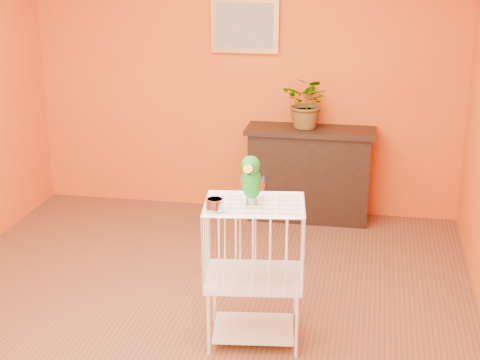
# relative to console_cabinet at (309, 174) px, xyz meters

# --- Properties ---
(ground) EXTENTS (4.50, 4.50, 0.00)m
(ground) POSITION_rel_console_cabinet_xyz_m (-0.64, -2.04, -0.43)
(ground) COLOR brown
(ground) RESTS_ON ground
(room_shell) EXTENTS (4.50, 4.50, 4.50)m
(room_shell) POSITION_rel_console_cabinet_xyz_m (-0.64, -2.04, 1.15)
(room_shell) COLOR #D85D14
(room_shell) RESTS_ON ground
(console_cabinet) EXTENTS (1.16, 0.42, 0.86)m
(console_cabinet) POSITION_rel_console_cabinet_xyz_m (0.00, 0.00, 0.00)
(console_cabinet) COLOR black
(console_cabinet) RESTS_ON ground
(potted_plant) EXTENTS (0.56, 0.59, 0.37)m
(potted_plant) POSITION_rel_console_cabinet_xyz_m (-0.03, -0.04, 0.61)
(potted_plant) COLOR #26722D
(potted_plant) RESTS_ON console_cabinet
(framed_picture) EXTENTS (0.62, 0.04, 0.50)m
(framed_picture) POSITION_rel_console_cabinet_xyz_m (-0.64, 0.17, 1.32)
(framed_picture) COLOR #A47B3A
(framed_picture) RESTS_ON room_shell
(birdcage) EXTENTS (0.66, 0.54, 0.93)m
(birdcage) POSITION_rel_console_cabinet_xyz_m (-0.13, -2.26, 0.05)
(birdcage) COLOR white
(birdcage) RESTS_ON ground
(feed_cup) EXTENTS (0.10, 0.10, 0.07)m
(feed_cup) POSITION_rel_console_cabinet_xyz_m (-0.34, -2.44, 0.54)
(feed_cup) COLOR silver
(feed_cup) RESTS_ON birdcage
(parrot) EXTENTS (0.16, 0.29, 0.32)m
(parrot) POSITION_rel_console_cabinet_xyz_m (-0.15, -2.29, 0.67)
(parrot) COLOR #59544C
(parrot) RESTS_ON birdcage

